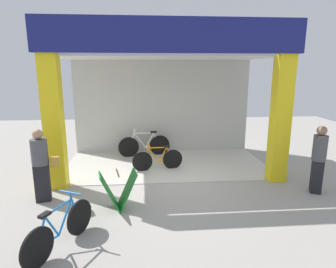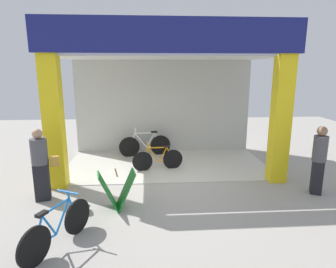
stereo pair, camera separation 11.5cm
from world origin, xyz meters
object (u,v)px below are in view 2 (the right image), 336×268
(bicycle_inside_0, at_px, (158,159))
(pedestrian_1, at_px, (41,164))
(bicycle_parked_0, at_px, (58,228))
(pedestrian_0, at_px, (319,159))
(sandwich_board_sign, at_px, (117,191))
(bicycle_inside_1, at_px, (145,145))

(bicycle_inside_0, distance_m, pedestrian_1, 3.26)
(bicycle_inside_0, relative_size, bicycle_parked_0, 1.00)
(bicycle_parked_0, bearing_deg, pedestrian_0, 18.21)
(sandwich_board_sign, xyz_separation_m, pedestrian_1, (-1.73, 0.57, 0.45))
(sandwich_board_sign, xyz_separation_m, pedestrian_0, (4.67, 0.49, 0.43))
(bicycle_inside_1, xyz_separation_m, bicycle_parked_0, (-1.40, -5.14, -0.03))
(bicycle_parked_0, xyz_separation_m, pedestrian_0, (5.51, 1.81, 0.49))
(bicycle_inside_1, height_order, pedestrian_1, pedestrian_1)
(bicycle_inside_0, distance_m, bicycle_inside_1, 1.49)
(pedestrian_0, bearing_deg, pedestrian_1, 179.25)
(bicycle_inside_0, xyz_separation_m, bicycle_parked_0, (-1.79, -3.69, 0.03))
(bicycle_inside_1, distance_m, pedestrian_0, 5.30)
(bicycle_inside_0, bearing_deg, bicycle_inside_1, 104.88)
(bicycle_inside_0, relative_size, pedestrian_1, 0.90)
(bicycle_parked_0, relative_size, sandwich_board_sign, 1.75)
(pedestrian_1, bearing_deg, bicycle_inside_1, 54.74)
(bicycle_parked_0, distance_m, pedestrian_0, 5.82)
(sandwich_board_sign, distance_m, pedestrian_1, 1.87)
(sandwich_board_sign, height_order, pedestrian_0, pedestrian_0)
(bicycle_inside_1, height_order, pedestrian_0, pedestrian_0)
(bicycle_parked_0, bearing_deg, sandwich_board_sign, 57.69)
(bicycle_parked_0, relative_size, pedestrian_0, 0.90)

